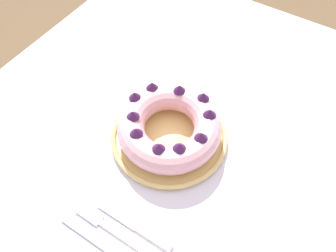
% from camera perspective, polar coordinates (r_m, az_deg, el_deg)
% --- Properties ---
extents(ground_plane, '(8.00, 8.00, 0.00)m').
position_cam_1_polar(ground_plane, '(1.50, -0.46, -18.58)').
color(ground_plane, brown).
extents(dining_table, '(1.32, 1.08, 0.76)m').
position_cam_1_polar(dining_table, '(0.88, -0.75, -6.52)').
color(dining_table, silver).
rests_on(dining_table, ground_plane).
extents(serving_dish, '(0.29, 0.29, 0.02)m').
position_cam_1_polar(serving_dish, '(0.81, 0.00, -1.68)').
color(serving_dish, tan).
rests_on(serving_dish, dining_table).
extents(bundt_cake, '(0.25, 0.25, 0.08)m').
position_cam_1_polar(bundt_cake, '(0.77, 0.01, 0.09)').
color(bundt_cake, '#E09EAD').
rests_on(bundt_cake, serving_dish).
extents(fork, '(0.02, 0.22, 0.01)m').
position_cam_1_polar(fork, '(0.72, -9.77, -17.34)').
color(fork, white).
rests_on(fork, dining_table).
extents(serving_knife, '(0.02, 0.24, 0.01)m').
position_cam_1_polar(serving_knife, '(0.71, -9.24, -20.86)').
color(serving_knife, white).
rests_on(serving_knife, dining_table).
extents(cake_knife, '(0.02, 0.18, 0.01)m').
position_cam_1_polar(cake_knife, '(0.72, -5.08, -17.34)').
color(cake_knife, white).
rests_on(cake_knife, dining_table).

